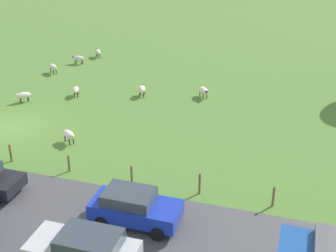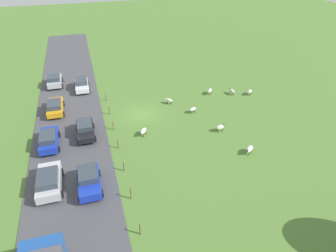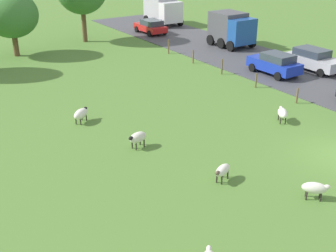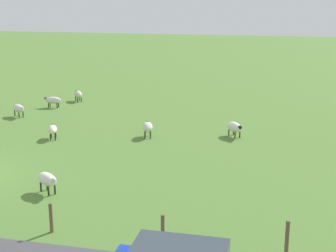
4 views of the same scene
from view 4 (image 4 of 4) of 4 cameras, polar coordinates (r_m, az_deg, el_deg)
name	(u,v)px [view 4 (image 4 of 4)]	position (r m, az deg, el deg)	size (l,w,h in m)	color
sheep_0	(148,127)	(27.31, -2.32, -0.12)	(1.18, 0.77, 0.84)	silver
sheep_1	(235,127)	(27.60, 7.57, -0.14)	(1.28, 1.16, 0.81)	silver
sheep_2	(47,180)	(20.22, -13.52, -5.93)	(1.06, 1.20, 0.82)	white
sheep_3	(78,94)	(37.13, -10.16, 3.58)	(1.18, 1.04, 0.77)	beige
sheep_4	(19,108)	(33.21, -16.60, 1.93)	(1.10, 1.23, 0.81)	silver
sheep_5	(53,129)	(27.67, -12.95, -0.38)	(1.17, 0.81, 0.75)	silver
sheep_7	(53,100)	(35.38, -12.93, 2.87)	(0.54, 1.24, 0.76)	silver
fence_post_3	(51,218)	(17.03, -13.14, -10.11)	(0.12, 0.12, 1.02)	brown
fence_post_4	(163,230)	(15.84, -0.60, -11.69)	(0.12, 0.12, 1.00)	brown
fence_post_5	(287,240)	(15.45, 13.35, -12.44)	(0.12, 0.12, 1.20)	brown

